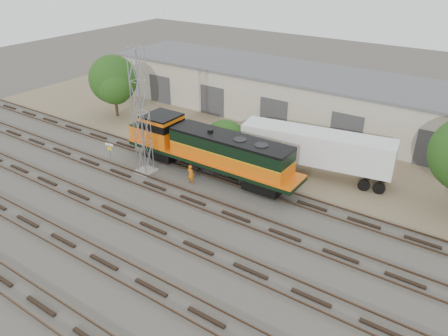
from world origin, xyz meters
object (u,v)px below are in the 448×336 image
Objects in this scene: signal_tower at (141,115)px; semi_trailer at (319,149)px; locomotive at (208,149)px; worker at (191,174)px.

signal_tower is 15.14m from semi_trailer.
locomotive is 2.77m from worker.
worker is (-0.07, -2.35, -1.47)m from locomotive.
locomotive reaches higher than semi_trailer.
semi_trailer is at bearing -133.39° from worker.
signal_tower reaches higher than locomotive.
signal_tower is at bearing -156.69° from semi_trailer.
signal_tower is 6.38× the size of worker.
worker is at bearing -91.79° from locomotive.
worker is at bearing 7.49° from signal_tower.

